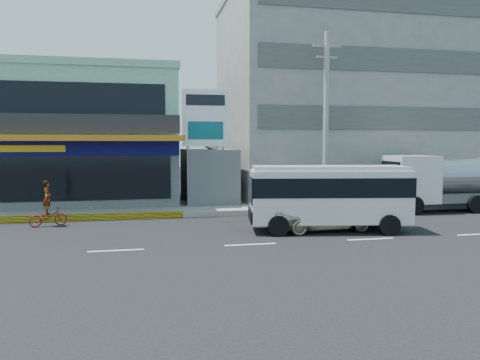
{
  "coord_description": "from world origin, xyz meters",
  "views": [
    {
      "loc": [
        -3.97,
        -17.22,
        3.88
      ],
      "look_at": [
        0.35,
        3.66,
        2.2
      ],
      "focal_mm": 35.0,
      "sensor_mm": 36.0,
      "label": 1
    }
  ],
  "objects_px": {
    "shop_building": "(78,141)",
    "motorcycle_rider": "(48,211)",
    "tanker_truck": "(450,181)",
    "concrete_building": "(338,100)",
    "utility_pole_near": "(326,120)",
    "satellite_dish": "(210,148)",
    "sedan": "(320,212)",
    "minibus": "(329,192)",
    "billboard": "(205,125)"
  },
  "relations": [
    {
      "from": "shop_building",
      "to": "motorcycle_rider",
      "type": "relative_size",
      "value": 5.77
    },
    {
      "from": "tanker_truck",
      "to": "concrete_building",
      "type": "bearing_deg",
      "value": 111.12
    },
    {
      "from": "concrete_building",
      "to": "motorcycle_rider",
      "type": "height_order",
      "value": "concrete_building"
    },
    {
      "from": "utility_pole_near",
      "to": "satellite_dish",
      "type": "bearing_deg",
      "value": 149.04
    },
    {
      "from": "utility_pole_near",
      "to": "sedan",
      "type": "distance_m",
      "value": 7.16
    },
    {
      "from": "minibus",
      "to": "concrete_building",
      "type": "bearing_deg",
      "value": 65.22
    },
    {
      "from": "satellite_dish",
      "to": "billboard",
      "type": "bearing_deg",
      "value": -105.52
    },
    {
      "from": "billboard",
      "to": "utility_pole_near",
      "type": "distance_m",
      "value": 6.75
    },
    {
      "from": "concrete_building",
      "to": "motorcycle_rider",
      "type": "bearing_deg",
      "value": -153.37
    },
    {
      "from": "utility_pole_near",
      "to": "billboard",
      "type": "bearing_deg",
      "value": 164.52
    },
    {
      "from": "concrete_building",
      "to": "billboard",
      "type": "xyz_separation_m",
      "value": [
        -10.5,
        -5.8,
        -2.07
      ]
    },
    {
      "from": "billboard",
      "to": "motorcycle_rider",
      "type": "distance_m",
      "value": 9.57
    },
    {
      "from": "shop_building",
      "to": "minibus",
      "type": "bearing_deg",
      "value": -44.87
    },
    {
      "from": "motorcycle_rider",
      "to": "shop_building",
      "type": "bearing_deg",
      "value": 87.31
    },
    {
      "from": "concrete_building",
      "to": "utility_pole_near",
      "type": "xyz_separation_m",
      "value": [
        -4.0,
        -7.6,
        -1.85
      ]
    },
    {
      "from": "satellite_dish",
      "to": "motorcycle_rider",
      "type": "bearing_deg",
      "value": -148.11
    },
    {
      "from": "concrete_building",
      "to": "tanker_truck",
      "type": "height_order",
      "value": "concrete_building"
    },
    {
      "from": "shop_building",
      "to": "billboard",
      "type": "height_order",
      "value": "shop_building"
    },
    {
      "from": "satellite_dish",
      "to": "billboard",
      "type": "height_order",
      "value": "billboard"
    },
    {
      "from": "utility_pole_near",
      "to": "shop_building",
      "type": "bearing_deg",
      "value": 154.94
    },
    {
      "from": "concrete_building",
      "to": "minibus",
      "type": "xyz_separation_m",
      "value": [
        -6.0,
        -13.0,
        -5.28
      ]
    },
    {
      "from": "shop_building",
      "to": "minibus",
      "type": "height_order",
      "value": "shop_building"
    },
    {
      "from": "shop_building",
      "to": "tanker_truck",
      "type": "distance_m",
      "value": 22.66
    },
    {
      "from": "tanker_truck",
      "to": "shop_building",
      "type": "bearing_deg",
      "value": 160.74
    },
    {
      "from": "concrete_building",
      "to": "minibus",
      "type": "relative_size",
      "value": 2.23
    },
    {
      "from": "sedan",
      "to": "tanker_truck",
      "type": "relative_size",
      "value": 0.6
    },
    {
      "from": "utility_pole_near",
      "to": "tanker_truck",
      "type": "distance_m",
      "value": 8.1
    },
    {
      "from": "shop_building",
      "to": "satellite_dish",
      "type": "xyz_separation_m",
      "value": [
        8.0,
        -2.95,
        -0.42
      ]
    },
    {
      "from": "minibus",
      "to": "tanker_truck",
      "type": "bearing_deg",
      "value": 25.93
    },
    {
      "from": "shop_building",
      "to": "concrete_building",
      "type": "relative_size",
      "value": 0.77
    },
    {
      "from": "shop_building",
      "to": "sedan",
      "type": "height_order",
      "value": "shop_building"
    },
    {
      "from": "satellite_dish",
      "to": "minibus",
      "type": "xyz_separation_m",
      "value": [
        4.0,
        -9.0,
        -1.85
      ]
    },
    {
      "from": "utility_pole_near",
      "to": "tanker_truck",
      "type": "xyz_separation_m",
      "value": [
        7.28,
        -0.89,
        -3.44
      ]
    },
    {
      "from": "satellite_dish",
      "to": "utility_pole_near",
      "type": "xyz_separation_m",
      "value": [
        6.0,
        -3.6,
        1.57
      ]
    },
    {
      "from": "sedan",
      "to": "tanker_truck",
      "type": "bearing_deg",
      "value": -68.72
    },
    {
      "from": "concrete_building",
      "to": "sedan",
      "type": "xyz_separation_m",
      "value": [
        -6.33,
        -12.82,
        -6.17
      ]
    },
    {
      "from": "shop_building",
      "to": "concrete_building",
      "type": "distance_m",
      "value": 18.28
    },
    {
      "from": "satellite_dish",
      "to": "tanker_truck",
      "type": "bearing_deg",
      "value": -18.68
    },
    {
      "from": "utility_pole_near",
      "to": "motorcycle_rider",
      "type": "distance_m",
      "value": 15.14
    },
    {
      "from": "billboard",
      "to": "sedan",
      "type": "relative_size",
      "value": 1.41
    },
    {
      "from": "billboard",
      "to": "motorcycle_rider",
      "type": "bearing_deg",
      "value": -156.57
    },
    {
      "from": "minibus",
      "to": "motorcycle_rider",
      "type": "distance_m",
      "value": 12.99
    },
    {
      "from": "satellite_dish",
      "to": "billboard",
      "type": "relative_size",
      "value": 0.22
    },
    {
      "from": "concrete_building",
      "to": "satellite_dish",
      "type": "height_order",
      "value": "concrete_building"
    },
    {
      "from": "satellite_dish",
      "to": "motorcycle_rider",
      "type": "height_order",
      "value": "satellite_dish"
    },
    {
      "from": "minibus",
      "to": "satellite_dish",
      "type": "bearing_deg",
      "value": 113.96
    },
    {
      "from": "concrete_building",
      "to": "motorcycle_rider",
      "type": "distance_m",
      "value": 21.51
    },
    {
      "from": "utility_pole_near",
      "to": "motorcycle_rider",
      "type": "relative_size",
      "value": 4.65
    },
    {
      "from": "sedan",
      "to": "motorcycle_rider",
      "type": "distance_m",
      "value": 12.58
    },
    {
      "from": "minibus",
      "to": "tanker_truck",
      "type": "xyz_separation_m",
      "value": [
        9.28,
        4.51,
        -0.01
      ]
    }
  ]
}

